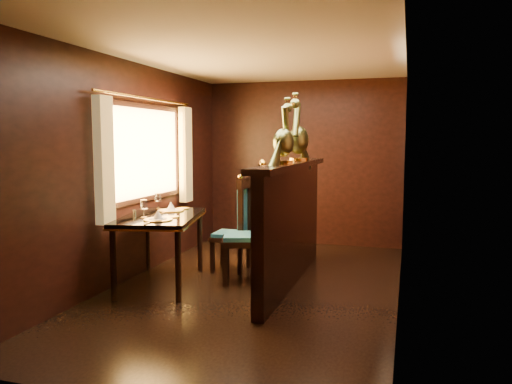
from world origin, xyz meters
TOP-DOWN VIEW (x-y plane):
  - ground at (0.00, 0.00)m, footprint 5.00×5.00m
  - room_shell at (-0.09, 0.02)m, footprint 3.04×5.04m
  - partition at (0.32, 0.30)m, footprint 0.26×2.70m
  - dining_table at (-1.05, -0.16)m, footprint 1.07×1.46m
  - chair_left at (-0.08, 0.25)m, footprint 0.63×0.64m
  - chair_right at (-0.40, 0.64)m, footprint 0.44×0.48m
  - peacock_left at (0.33, -0.08)m, footprint 0.22×0.58m
  - peacock_right at (0.33, 0.65)m, footprint 0.24×0.65m

SIDE VIEW (x-z plane):
  - ground at x=0.00m, z-range 0.00..0.00m
  - chair_right at x=-0.40m, z-range 0.02..1.23m
  - dining_table at x=-1.05m, z-range 0.22..1.19m
  - partition at x=0.32m, z-range 0.03..1.39m
  - chair_left at x=-0.08m, z-range 0.03..1.41m
  - room_shell at x=-0.09m, z-range 0.32..2.84m
  - peacock_left at x=0.33m, z-range 1.36..2.05m
  - peacock_right at x=0.33m, z-range 1.36..2.13m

